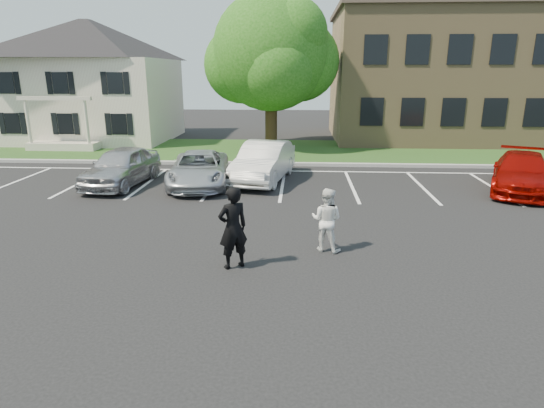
% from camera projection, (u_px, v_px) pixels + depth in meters
% --- Properties ---
extents(ground_plane, '(90.00, 90.00, 0.00)m').
position_uv_depth(ground_plane, '(269.00, 266.00, 10.84)').
color(ground_plane, black).
rests_on(ground_plane, ground).
extents(curb, '(40.00, 0.30, 0.15)m').
position_uv_depth(curb, '(286.00, 164.00, 22.31)').
color(curb, gray).
rests_on(curb, ground).
extents(grass_strip, '(44.00, 8.00, 0.08)m').
position_uv_depth(grass_strip, '(288.00, 151.00, 26.15)').
color(grass_strip, '#294215').
rests_on(grass_strip, ground).
extents(stall_lines, '(34.00, 5.36, 0.01)m').
position_uv_depth(stall_lines, '(316.00, 180.00, 19.33)').
color(stall_lines, silver).
rests_on(stall_lines, ground).
extents(house, '(10.30, 9.22, 7.60)m').
position_uv_depth(house, '(91.00, 81.00, 29.64)').
color(house, '#BEB09B').
rests_on(house, ground).
extents(office_building, '(22.40, 10.40, 8.30)m').
position_uv_depth(office_building, '(503.00, 76.00, 29.90)').
color(office_building, '#907951').
rests_on(office_building, ground).
extents(tree, '(7.80, 7.20, 8.80)m').
position_uv_depth(tree, '(273.00, 55.00, 25.71)').
color(tree, black).
rests_on(tree, ground).
extents(man_black_suit, '(0.86, 0.78, 1.97)m').
position_uv_depth(man_black_suit, '(233.00, 228.00, 10.51)').
color(man_black_suit, black).
rests_on(man_black_suit, ground).
extents(man_white_shirt, '(0.97, 0.87, 1.66)m').
position_uv_depth(man_white_shirt, '(326.00, 220.00, 11.56)').
color(man_white_shirt, white).
rests_on(man_white_shirt, ground).
extents(car_silver_west, '(2.27, 4.68, 1.54)m').
position_uv_depth(car_silver_west, '(121.00, 166.00, 18.31)').
color(car_silver_west, '#B4B4B9').
rests_on(car_silver_west, ground).
extents(car_silver_minivan, '(2.81, 5.08, 1.35)m').
position_uv_depth(car_silver_minivan, '(199.00, 169.00, 18.29)').
color(car_silver_minivan, silver).
rests_on(car_silver_minivan, ground).
extents(car_white_sedan, '(2.57, 5.14, 1.62)m').
position_uv_depth(car_white_sedan, '(264.00, 162.00, 19.02)').
color(car_white_sedan, silver).
rests_on(car_white_sedan, ground).
extents(car_red_compact, '(3.82, 5.35, 1.44)m').
position_uv_depth(car_red_compact, '(522.00, 173.00, 17.42)').
color(car_red_compact, '#870702').
rests_on(car_red_compact, ground).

